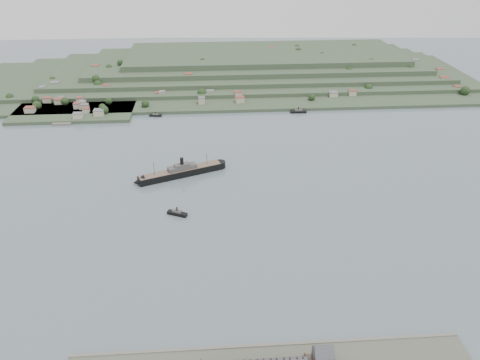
{
  "coord_description": "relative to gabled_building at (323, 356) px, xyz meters",
  "views": [
    {
      "loc": [
        -29.09,
        -334.28,
        209.7
      ],
      "look_at": [
        -3.09,
        30.0,
        11.12
      ],
      "focal_mm": 35.0,
      "sensor_mm": 36.0,
      "label": 1
    }
  ],
  "objects": [
    {
      "name": "ferry_west",
      "position": [
        -122.86,
        389.0,
        -6.79
      ],
      "size": [
        15.89,
        6.18,
        5.8
      ],
      "color": "black",
      "rests_on": "ground"
    },
    {
      "name": "tugboat",
      "position": [
        -85.06,
        157.69,
        -6.32
      ],
      "size": [
        17.31,
        11.19,
        7.64
      ],
      "color": "black",
      "rests_on": "ground"
    },
    {
      "name": "ferry_east",
      "position": [
        58.12,
        389.0,
        -6.36
      ],
      "size": [
        20.45,
        6.49,
        7.59
      ],
      "color": "black",
      "rests_on": "ground"
    },
    {
      "name": "ground",
      "position": [
        -27.5,
        164.0,
        -8.19
      ],
      "size": [
        1400.0,
        1400.0,
        0.0
      ],
      "primitive_type": "plane",
      "color": "slate",
      "rests_on": "ground"
    },
    {
      "name": "far_peninsula",
      "position": [
        0.41,
        557.1,
        3.69
      ],
      "size": [
        760.0,
        309.0,
        30.0
      ],
      "color": "#31442D",
      "rests_on": "ground"
    },
    {
      "name": "gabled_building",
      "position": [
        0.0,
        0.0,
        0.0
      ],
      "size": [
        10.4,
        10.18,
        14.09
      ],
      "color": "#431E17",
      "rests_on": "ground"
    },
    {
      "name": "steamship",
      "position": [
        -86.92,
        225.96,
        -4.09
      ],
      "size": [
        88.27,
        42.65,
        22.2
      ],
      "color": "black",
      "rests_on": "ground"
    }
  ]
}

